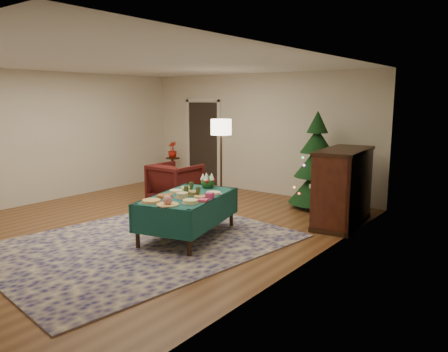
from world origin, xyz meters
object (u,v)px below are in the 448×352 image
Objects in this scene: side_table at (173,170)px; piano at (343,188)px; floor_lamp at (221,132)px; potted_plant at (172,153)px; gift_box at (210,196)px; christmas_tree at (316,165)px; armchair at (175,181)px; buffet_table at (188,204)px.

side_table is 0.41× the size of piano.
floor_lamp is 2.68m from potted_plant.
side_table is at bearing 0.00° from potted_plant.
side_table is (-3.74, 3.10, -0.39)m from gift_box.
christmas_tree is 1.22m from piano.
potted_plant is 5.07m from piano.
potted_plant is at bearing 156.31° from floor_lamp.
potted_plant is at bearing 177.19° from christmas_tree.
gift_box is at bearing 143.98° from armchair.
side_table is (-2.37, 1.04, -1.15)m from floor_lamp.
floor_lamp is at bearing -23.69° from potted_plant.
floor_lamp is 2.00m from christmas_tree.
side_table is 1.59× the size of potted_plant.
christmas_tree is (0.34, 2.90, 0.15)m from gift_box.
gift_box is at bearing -39.71° from side_table.
buffet_table is 0.44m from gift_box.
piano reaches higher than buffet_table.
gift_box is 0.26× the size of potted_plant.
potted_plant is at bearing 180.00° from side_table.
armchair is 2.88m from christmas_tree.
side_table is 4.12m from christmas_tree.
piano is at bearing -11.56° from side_table.
potted_plant is at bearing -45.47° from armchair.
christmas_tree is at bearing 26.14° from floor_lamp.
christmas_tree is (2.51, 1.36, 0.41)m from armchair.
gift_box is (0.40, 0.04, 0.18)m from buffet_table.
piano is at bearing 52.62° from buffet_table.
armchair is (-2.17, 1.54, -0.25)m from gift_box.
christmas_tree reaches higher than potted_plant.
side_table is (-1.57, 1.56, -0.14)m from armchair.
floor_lamp is at bearing -147.43° from armchair.
floor_lamp is 2.67× the size of side_table.
potted_plant is at bearing 140.29° from gift_box.
gift_box is 0.06× the size of christmas_tree.
armchair is 2.23× the size of potted_plant.
potted_plant is (-2.37, 1.04, -0.71)m from floor_lamp.
potted_plant is (-0.00, 0.00, 0.45)m from side_table.
buffet_table is 4.59m from side_table.
buffet_table is 1.10× the size of floor_lamp.
piano is (0.89, -0.81, -0.22)m from christmas_tree.
buffet_table is 2.68m from piano.
side_table is at bearing -45.47° from armchair.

